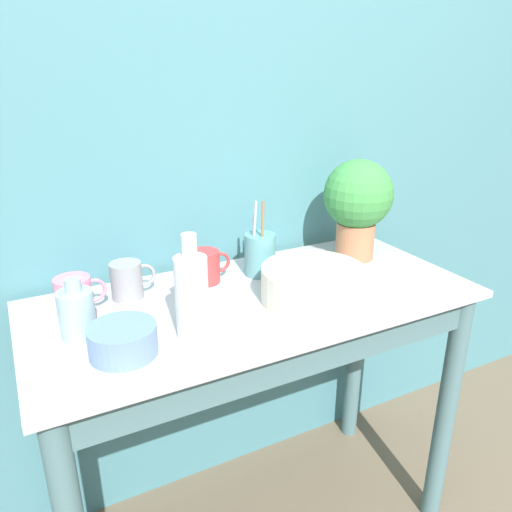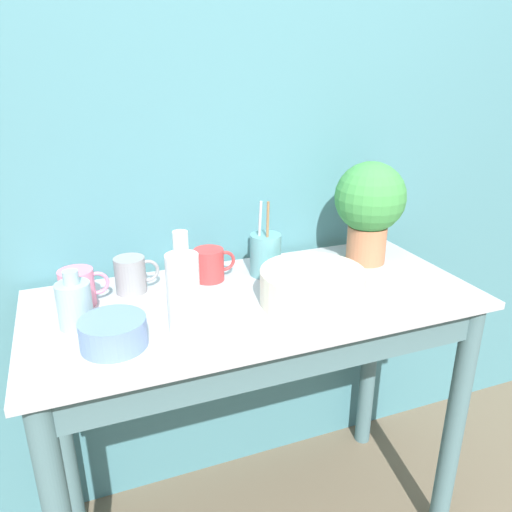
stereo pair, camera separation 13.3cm
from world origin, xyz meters
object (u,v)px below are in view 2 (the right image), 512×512
Objects in this scene: bottle_tall at (183,291)px; mug_grey at (131,275)px; potted_plant at (370,204)px; bowl_small_blue at (113,333)px; utensil_cup at (265,254)px; bowl_wash_large at (312,287)px; bottle_short at (75,304)px; mug_red at (210,265)px; mug_pink at (78,287)px.

bottle_tall is 0.29m from mug_grey.
bowl_small_blue is at bearing -163.75° from potted_plant.
bottle_tall is 0.40m from utensil_cup.
utensil_cup reaches higher than mug_grey.
utensil_cup is at bearing 100.97° from bowl_wash_large.
bottle_tall is at bearing -160.40° from potted_plant.
bowl_wash_large is 1.90× the size of bottle_short.
bottle_tall is 0.31m from mug_red.
mug_grey reaches higher than bowl_small_blue.
mug_grey is at bearing 44.68° from bottle_short.
mug_red is at bearing 4.96° from mug_pink.
bowl_small_blue is at bearing -76.11° from mug_pink.
potted_plant reaches higher than mug_red.
bowl_wash_large is at bearing 4.54° from bottle_tall.
potted_plant is at bearing -4.62° from mug_red.
bottle_tall is at bearing -46.62° from mug_pink.
potted_plant reaches higher than bottle_short.
utensil_cup is at bearing -3.13° from mug_grey.
mug_red is 0.53× the size of utensil_cup.
bottle_short is 0.15m from bowl_small_blue.
mug_grey is (-0.44, 0.25, 0.00)m from bowl_wash_large.
mug_pink is at bearing -178.89° from utensil_cup.
mug_pink is (-0.23, 0.24, -0.06)m from bottle_tall.
bottle_short is 0.57m from utensil_cup.
bowl_wash_large is 0.60m from bottle_short.
bowl_wash_large is at bearing -49.25° from mug_red.
bottle_tall is 1.67× the size of bowl_small_blue.
mug_red is 0.37m from mug_pink.
bottle_tall is 2.01× the size of mug_red.
bowl_wash_large is at bearing -79.03° from utensil_cup.
bowl_wash_large is at bearing -29.20° from mug_grey.
potted_plant is 2.15× the size of bowl_small_blue.
utensil_cup reaches higher than bottle_short.
bowl_wash_large is 0.62m from mug_pink.
bottle_short is at bearing -166.51° from utensil_cup.
utensil_cup is (0.48, 0.26, 0.03)m from bowl_small_blue.
mug_grey is at bearing -179.98° from mug_red.
bottle_short is (-0.24, 0.12, -0.04)m from bottle_tall.
mug_red reaches higher than bowl_small_blue.
bowl_small_blue is at bearing -137.79° from mug_red.
mug_red is 0.23m from mug_grey.
mug_red is (-0.21, 0.25, 0.00)m from bowl_wash_large.
bowl_small_blue is (0.07, -0.13, -0.03)m from bottle_short.
mug_grey is (0.16, 0.15, -0.01)m from bottle_short.
bowl_wash_large is 0.36m from bottle_tall.
bottle_tall is 1.97× the size of mug_pink.
bottle_tall is 0.27m from bottle_short.
bottle_short is 0.97× the size of bowl_small_blue.
bowl_wash_large is 0.50m from mug_grey.
potted_plant is 0.39m from bowl_wash_large.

